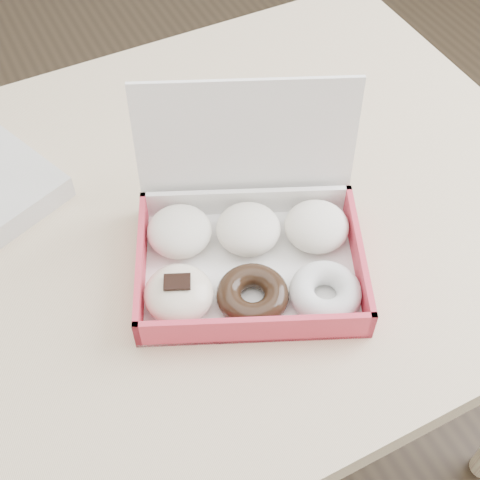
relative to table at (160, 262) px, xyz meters
name	(u,v)px	position (x,y,z in m)	size (l,w,h in m)	color
ground	(188,439)	(0.00, 0.00, -0.67)	(4.00, 4.00, 0.00)	black
table	(160,262)	(0.00, 0.00, 0.00)	(1.20, 0.80, 0.75)	tan
donut_box	(247,247)	(0.09, -0.11, 0.11)	(0.36, 0.34, 0.21)	white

